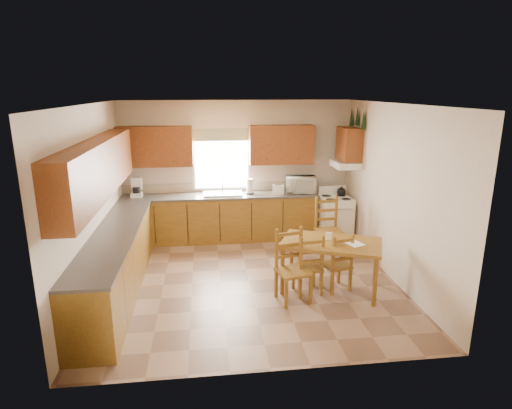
{
  "coord_description": "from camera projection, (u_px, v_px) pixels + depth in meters",
  "views": [
    {
      "loc": [
        -0.64,
        -6.12,
        2.91
      ],
      "look_at": [
        0.15,
        0.3,
        1.15
      ],
      "focal_mm": 30.0,
      "sensor_mm": 36.0,
      "label": 1
    }
  ],
  "objects": [
    {
      "name": "window_valance",
      "position": [
        221.0,
        135.0,
        8.23
      ],
      "size": [
        1.19,
        0.01,
        0.24
      ],
      "primitive_type": "cube",
      "color": "#475D35",
      "rests_on": "wall_back"
    },
    {
      "name": "upper_cab_left",
      "position": [
        98.0,
        168.0,
        5.83
      ],
      "size": [
        0.33,
        3.6,
        0.75
      ],
      "primitive_type": "cube",
      "color": "brown",
      "rests_on": "wall_left"
    },
    {
      "name": "table_card",
      "position": [
        329.0,
        236.0,
        6.25
      ],
      "size": [
        0.1,
        0.05,
        0.12
      ],
      "primitive_type": "cube",
      "rotation": [
        0.0,
        0.0,
        -0.32
      ],
      "color": "white",
      "rests_on": "dining_table"
    },
    {
      "name": "lower_cab_left",
      "position": [
        117.0,
        264.0,
        6.21
      ],
      "size": [
        0.6,
        3.6,
        0.88
      ],
      "primitive_type": "cube",
      "color": "brown",
      "rests_on": "floor"
    },
    {
      "name": "toaster",
      "position": [
        278.0,
        190.0,
        8.32
      ],
      "size": [
        0.24,
        0.17,
        0.18
      ],
      "primitive_type": "cube",
      "rotation": [
        0.0,
        0.0,
        -0.15
      ],
      "color": "silver",
      "rests_on": "counter_back"
    },
    {
      "name": "upper_cab_back_left",
      "position": [
        155.0,
        147.0,
        8.03
      ],
      "size": [
        1.41,
        0.33,
        0.75
      ],
      "primitive_type": "cube",
      "color": "brown",
      "rests_on": "wall_back"
    },
    {
      "name": "lower_cab_back",
      "position": [
        219.0,
        218.0,
        8.41
      ],
      "size": [
        3.75,
        0.6,
        0.88
      ],
      "primitive_type": "cube",
      "color": "brown",
      "rests_on": "floor"
    },
    {
      "name": "wall_left",
      "position": [
        92.0,
        202.0,
        6.08
      ],
      "size": [
        4.5,
        4.5,
        0.0
      ],
      "primitive_type": "plane",
      "color": "beige",
      "rests_on": "floor"
    },
    {
      "name": "counter_back",
      "position": [
        219.0,
        196.0,
        8.29
      ],
      "size": [
        3.75,
        0.63,
        0.04
      ],
      "primitive_type": "cube",
      "color": "#49443E",
      "rests_on": "lower_cab_back"
    },
    {
      "name": "microwave",
      "position": [
        301.0,
        185.0,
        8.43
      ],
      "size": [
        0.56,
        0.43,
        0.32
      ],
      "primitive_type": "imported",
      "rotation": [
        0.0,
        0.0,
        -0.1
      ],
      "color": "silver",
      "rests_on": "counter_back"
    },
    {
      "name": "stove",
      "position": [
        335.0,
        219.0,
        8.39
      ],
      "size": [
        0.61,
        0.63,
        0.85
      ],
      "primitive_type": "cube",
      "rotation": [
        0.0,
        0.0,
        0.06
      ],
      "color": "silver",
      "rests_on": "floor"
    },
    {
      "name": "upper_cab_back_right",
      "position": [
        281.0,
        145.0,
        8.32
      ],
      "size": [
        1.25,
        0.33,
        0.75
      ],
      "primitive_type": "cube",
      "color": "brown",
      "rests_on": "wall_back"
    },
    {
      "name": "chair_near_right",
      "position": [
        308.0,
        263.0,
        6.2
      ],
      "size": [
        0.42,
        0.41,
        0.91
      ],
      "primitive_type": "cube",
      "rotation": [
        0.0,
        0.0,
        3.26
      ],
      "color": "brown",
      "rests_on": "floor"
    },
    {
      "name": "window_pane",
      "position": [
        221.0,
        160.0,
        8.38
      ],
      "size": [
        1.05,
        0.01,
        1.1
      ],
      "primitive_type": "cube",
      "color": "white",
      "rests_on": "wall_back"
    },
    {
      "name": "upper_cab_stove",
      "position": [
        349.0,
        144.0,
        8.03
      ],
      "size": [
        0.33,
        0.62,
        0.62
      ],
      "primitive_type": "cube",
      "color": "brown",
      "rests_on": "wall_right"
    },
    {
      "name": "counter_left",
      "position": [
        114.0,
        234.0,
        6.09
      ],
      "size": [
        0.63,
        3.6,
        0.04
      ],
      "primitive_type": "cube",
      "color": "#49443E",
      "rests_on": "lower_cab_left"
    },
    {
      "name": "pine_decal_c",
      "position": [
        351.0,
        117.0,
        8.23
      ],
      "size": [
        0.22,
        0.22,
        0.36
      ],
      "primitive_type": "cone",
      "color": "black",
      "rests_on": "wall_right"
    },
    {
      "name": "coffeemaker",
      "position": [
        136.0,
        187.0,
        8.09
      ],
      "size": [
        0.26,
        0.29,
        0.37
      ],
      "primitive_type": "cube",
      "rotation": [
        0.0,
        0.0,
        -0.19
      ],
      "color": "silver",
      "rests_on": "counter_back"
    },
    {
      "name": "sink_basin",
      "position": [
        223.0,
        194.0,
        8.29
      ],
      "size": [
        0.75,
        0.45,
        0.04
      ],
      "primitive_type": "cube",
      "color": "silver",
      "rests_on": "counter_back"
    },
    {
      "name": "range_hood",
      "position": [
        345.0,
        164.0,
        8.12
      ],
      "size": [
        0.44,
        0.62,
        0.12
      ],
      "primitive_type": "cube",
      "color": "silver",
      "rests_on": "wall_right"
    },
    {
      "name": "table_paper",
      "position": [
        354.0,
        243.0,
        6.15
      ],
      "size": [
        0.29,
        0.33,
        0.0
      ],
      "primitive_type": "cube",
      "rotation": [
        0.0,
        0.0,
        0.35
      ],
      "color": "white",
      "rests_on": "dining_table"
    },
    {
      "name": "dining_table",
      "position": [
        330.0,
        266.0,
        6.31
      ],
      "size": [
        1.62,
        1.29,
        0.76
      ],
      "primitive_type": "cube",
      "rotation": [
        0.0,
        0.0,
        -0.4
      ],
      "color": "brown",
      "rests_on": "floor"
    },
    {
      "name": "chair_near_left",
      "position": [
        336.0,
        261.0,
        6.31
      ],
      "size": [
        0.46,
        0.44,
        0.88
      ],
      "primitive_type": "cube",
      "rotation": [
        0.0,
        0.0,
        3.42
      ],
      "color": "brown",
      "rests_on": "floor"
    },
    {
      "name": "wall_back",
      "position": [
        237.0,
        170.0,
        8.5
      ],
      "size": [
        4.5,
        4.5,
        0.0
      ],
      "primitive_type": "plane",
      "color": "beige",
      "rests_on": "floor"
    },
    {
      "name": "paper_towel",
      "position": [
        250.0,
        186.0,
        8.32
      ],
      "size": [
        0.16,
        0.16,
        0.3
      ],
      "primitive_type": "cylinder",
      "rotation": [
        0.0,
        0.0,
        0.34
      ],
      "color": "white",
      "rests_on": "counter_back"
    },
    {
      "name": "chair_far_right",
      "position": [
        329.0,
        227.0,
        7.61
      ],
      "size": [
        0.46,
        0.44,
        1.03
      ],
      "primitive_type": "cube",
      "rotation": [
        0.0,
        0.0,
        0.05
      ],
      "color": "brown",
      "rests_on": "floor"
    },
    {
      "name": "window_frame",
      "position": [
        221.0,
        160.0,
        8.39
      ],
      "size": [
        1.13,
        0.02,
        1.18
      ],
      "primitive_type": "cube",
      "color": "silver",
      "rests_on": "wall_back"
    },
    {
      "name": "backsplash",
      "position": [
        218.0,
        187.0,
        8.54
      ],
      "size": [
        3.75,
        0.01,
        0.18
      ],
      "primitive_type": "cube",
      "color": "tan",
      "rests_on": "counter_back"
    },
    {
      "name": "pine_decal_a",
      "position": [
        364.0,
        119.0,
        7.61
      ],
      "size": [
        0.22,
        0.22,
        0.36
      ],
      "primitive_type": "cone",
      "color": "black",
      "rests_on": "wall_right"
    },
    {
      "name": "wall_front",
      "position": [
        272.0,
        253.0,
        4.19
      ],
      "size": [
        4.5,
        4.5,
        0.0
      ],
      "primitive_type": "plane",
      "color": "beige",
      "rests_on": "floor"
    },
    {
      "name": "pine_decal_b",
      "position": [
        357.0,
        116.0,
        7.91
      ],
      "size": [
        0.22,
        0.22,
        0.36
      ],
      "primitive_type": "cone",
      "color": "black",
      "rests_on": "wall_right"
    },
    {
      "name": "chair_far_left",
      "position": [
        294.0,
        267.0,
        5.94
      ],
      "size": [
        0.51,
        0.5,
        1.02
      ],
      "primitive_type": "cube",
      "rotation": [
        0.0,
        0.0,
        0.23
      ],
      "color": "brown",
      "rests_on": "floor"
    },
    {
      "name": "wall_right",
      "position": [
        393.0,
        193.0,
        6.61
      ],
      "size": [
        4.5,
        4.5,
        0.0
      ],
      "primitive_type": "plane",
      "color": "beige",
      "rests_on": "floor"
    },
    {
      "name": "ceiling",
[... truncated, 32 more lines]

